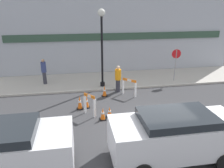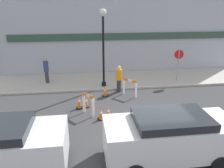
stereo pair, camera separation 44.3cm
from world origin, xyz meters
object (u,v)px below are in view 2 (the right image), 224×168
(parked_car_1, at_px, (170,135))
(streetlamp_post, at_px, (103,38))
(stop_sign, at_px, (178,61))
(person_pedestrian, at_px, (46,70))
(person_worker, at_px, (119,78))

(parked_car_1, bearing_deg, streetlamp_post, 102.16)
(stop_sign, bearing_deg, parked_car_1, 73.62)
(person_pedestrian, height_order, parked_car_1, person_pedestrian)
(streetlamp_post, relative_size, stop_sign, 2.18)
(person_worker, bearing_deg, parked_car_1, 24.25)
(streetlamp_post, xyz_separation_m, stop_sign, (4.93, 0.22, -1.59))
(streetlamp_post, bearing_deg, parked_car_1, -77.84)
(stop_sign, xyz_separation_m, parked_car_1, (-3.40, -7.35, -0.61))
(stop_sign, bearing_deg, person_pedestrian, 2.93)
(stop_sign, bearing_deg, person_worker, 22.31)
(stop_sign, distance_m, person_worker, 4.27)
(stop_sign, distance_m, parked_car_1, 8.12)
(person_worker, height_order, parked_car_1, parked_car_1)
(streetlamp_post, bearing_deg, person_worker, -43.42)
(person_worker, xyz_separation_m, person_pedestrian, (-4.50, 1.84, 0.15))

